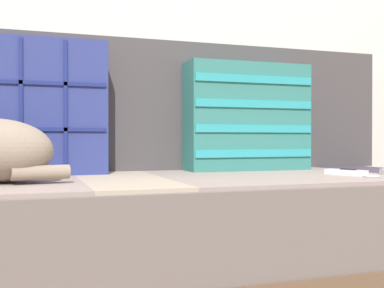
% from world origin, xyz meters
% --- Properties ---
extents(couch, '(2.06, 0.80, 0.41)m').
position_xyz_m(couch, '(0.00, 0.15, 0.20)').
color(couch, brown).
rests_on(couch, ground_plane).
extents(sofa_backrest, '(2.02, 0.14, 0.48)m').
position_xyz_m(sofa_backrest, '(0.00, 0.48, 0.65)').
color(sofa_backrest, '#474242').
rests_on(sofa_backrest, couch).
extents(throw_pillow_quilted, '(0.40, 0.14, 0.43)m').
position_xyz_m(throw_pillow_quilted, '(-0.34, 0.33, 0.62)').
color(throw_pillow_quilted, navy).
rests_on(throw_pillow_quilted, couch).
extents(throw_pillow_striped, '(0.46, 0.14, 0.39)m').
position_xyz_m(throw_pillow_striped, '(0.39, 0.33, 0.60)').
color(throw_pillow_striped, '#337A70').
rests_on(throw_pillow_striped, couch).
extents(game_remote_near, '(0.10, 0.19, 0.02)m').
position_xyz_m(game_remote_near, '(0.57, -0.01, 0.42)').
color(game_remote_near, white).
rests_on(game_remote_near, couch).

